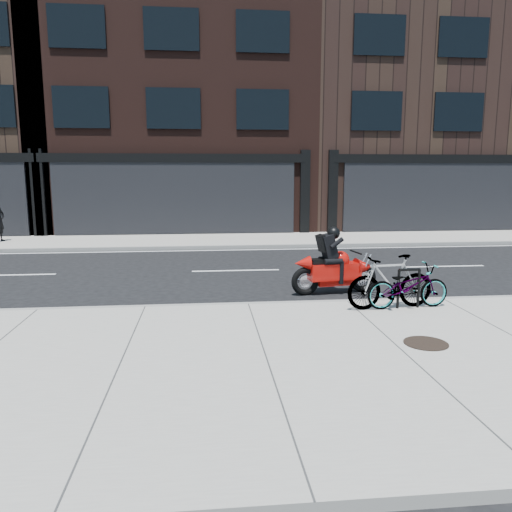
{
  "coord_description": "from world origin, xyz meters",
  "views": [
    {
      "loc": [
        -0.82,
        -11.47,
        2.69
      ],
      "look_at": [
        0.26,
        -0.93,
        0.9
      ],
      "focal_mm": 35.0,
      "sensor_mm": 36.0,
      "label": 1
    }
  ],
  "objects": [
    {
      "name": "bike_rack",
      "position": [
        3.0,
        -2.6,
        0.58
      ],
      "size": [
        0.46,
        0.07,
        0.77
      ],
      "rotation": [
        0.0,
        0.0,
        0.05
      ],
      "color": "black",
      "rests_on": "sidewalk_near"
    },
    {
      "name": "building_center",
      "position": [
        -2.0,
        14.5,
        7.25
      ],
      "size": [
        12.0,
        10.0,
        14.5
      ],
      "primitive_type": "cube",
      "color": "black",
      "rests_on": "ground"
    },
    {
      "name": "ground",
      "position": [
        0.0,
        0.0,
        0.0
      ],
      "size": [
        120.0,
        120.0,
        0.0
      ],
      "primitive_type": "plane",
      "color": "black",
      "rests_on": "ground"
    },
    {
      "name": "sidewalk_far",
      "position": [
        0.0,
        7.75,
        0.07
      ],
      "size": [
        60.0,
        3.5,
        0.13
      ],
      "primitive_type": "cube",
      "color": "gray",
      "rests_on": "ground"
    },
    {
      "name": "motorcycle",
      "position": [
        2.12,
        -0.79,
        0.61
      ],
      "size": [
        2.02,
        0.62,
        1.51
      ],
      "rotation": [
        0.0,
        0.0,
        0.15
      ],
      "color": "black",
      "rests_on": "ground"
    },
    {
      "name": "bicycle_rear",
      "position": [
        2.64,
        -2.6,
        0.65
      ],
      "size": [
        1.76,
        0.68,
        1.03
      ],
      "primitive_type": "imported",
      "rotation": [
        0.0,
        0.0,
        4.83
      ],
      "color": "gray",
      "rests_on": "sidewalk_near"
    },
    {
      "name": "building_mideast",
      "position": [
        10.0,
        14.5,
        6.25
      ],
      "size": [
        12.0,
        10.0,
        12.5
      ],
      "primitive_type": "cube",
      "color": "black",
      "rests_on": "ground"
    },
    {
      "name": "manhole_cover",
      "position": [
        2.47,
        -4.57,
        0.14
      ],
      "size": [
        0.81,
        0.81,
        0.02
      ],
      "primitive_type": "cylinder",
      "rotation": [
        0.0,
        0.0,
        0.26
      ],
      "color": "black",
      "rests_on": "sidewalk_near"
    },
    {
      "name": "bicycle_front",
      "position": [
        2.98,
        -2.6,
        0.56
      ],
      "size": [
        1.66,
        0.7,
        0.85
      ],
      "primitive_type": "imported",
      "rotation": [
        0.0,
        0.0,
        1.66
      ],
      "color": "gray",
      "rests_on": "sidewalk_near"
    },
    {
      "name": "sidewalk_near",
      "position": [
        0.0,
        -5.0,
        0.07
      ],
      "size": [
        60.0,
        6.0,
        0.13
      ],
      "primitive_type": "cube",
      "color": "gray",
      "rests_on": "ground"
    }
  ]
}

